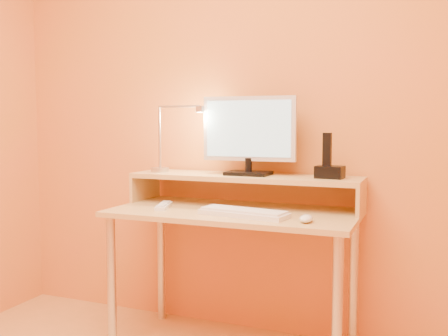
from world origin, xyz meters
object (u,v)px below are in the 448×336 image
at_px(monitor_panel, 249,129).
at_px(lamp_base, 160,170).
at_px(phone_dock, 330,172).
at_px(remote_control, 164,206).
at_px(keyboard, 244,214).
at_px(mouse, 306,219).

distance_m(monitor_panel, lamp_base, 0.55).
bearing_deg(phone_dock, remote_control, -159.83).
height_order(keyboard, remote_control, keyboard).
distance_m(keyboard, mouse, 0.30).
bearing_deg(remote_control, keyboard, -24.87).
relative_size(keyboard, mouse, 4.20).
bearing_deg(remote_control, monitor_panel, 14.67).
xyz_separation_m(keyboard, mouse, (0.30, -0.04, 0.01)).
relative_size(lamp_base, keyboard, 0.24).
distance_m(monitor_panel, phone_dock, 0.47).
height_order(monitor_panel, keyboard, monitor_panel).
height_order(lamp_base, remote_control, lamp_base).
distance_m(phone_dock, remote_control, 0.84).
xyz_separation_m(monitor_panel, mouse, (0.38, -0.34, -0.38)).
distance_m(keyboard, remote_control, 0.46).
bearing_deg(lamp_base, keyboard, -23.80).
height_order(keyboard, mouse, mouse).
distance_m(monitor_panel, remote_control, 0.59).
relative_size(phone_dock, mouse, 1.30).
distance_m(lamp_base, keyboard, 0.65).
height_order(lamp_base, keyboard, lamp_base).
height_order(phone_dock, mouse, phone_dock).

